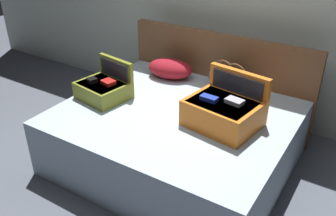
% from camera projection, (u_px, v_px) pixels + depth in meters
% --- Properties ---
extents(ground_plane, '(12.00, 12.00, 0.00)m').
position_uv_depth(ground_plane, '(151.00, 185.00, 3.22)').
color(ground_plane, '#4C515B').
extents(bed, '(1.99, 1.69, 0.54)m').
position_uv_depth(bed, '(175.00, 138.00, 3.38)').
color(bed, '#99ADBC').
rests_on(bed, ground).
extents(headboard, '(2.03, 0.08, 1.02)m').
position_uv_depth(headboard, '(218.00, 80.00, 3.92)').
color(headboard, brown).
rests_on(headboard, ground).
extents(hard_case_large, '(0.62, 0.55, 0.42)m').
position_uv_depth(hard_case_large, '(224.00, 110.00, 3.00)').
color(hard_case_large, '#D16619').
rests_on(hard_case_large, bed).
extents(hard_case_medium, '(0.49, 0.45, 0.35)m').
position_uv_depth(hard_case_medium, '(104.00, 88.00, 3.45)').
color(hard_case_medium, olive).
rests_on(hard_case_medium, bed).
extents(duffel_bag, '(0.49, 0.32, 0.31)m').
position_uv_depth(duffel_bag, '(229.00, 80.00, 3.55)').
color(duffel_bag, brown).
rests_on(duffel_bag, bed).
extents(pillow_near_headboard, '(0.52, 0.37, 0.20)m').
position_uv_depth(pillow_near_headboard, '(170.00, 69.00, 3.86)').
color(pillow_near_headboard, maroon).
rests_on(pillow_near_headboard, bed).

